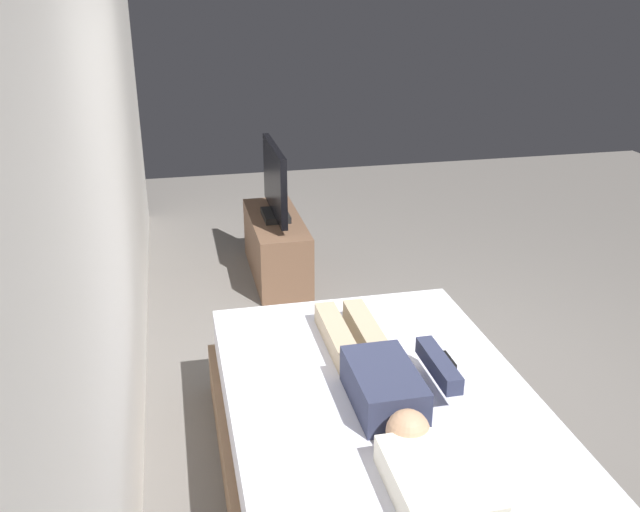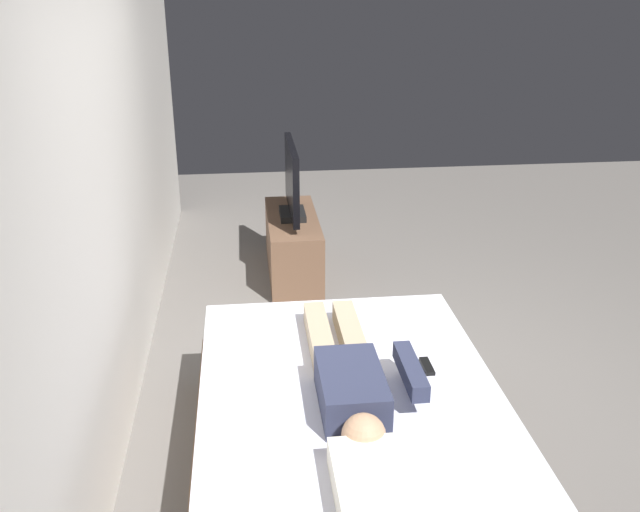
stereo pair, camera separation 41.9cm
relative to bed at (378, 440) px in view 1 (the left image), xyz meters
name	(u,v)px [view 1 (the left image)]	position (x,y,z in m)	size (l,w,h in m)	color
ground_plane	(411,392)	(0.73, -0.43, -0.26)	(10.00, 10.00, 0.00)	slate
back_wall	(110,162)	(1.13, 1.17, 1.14)	(6.40, 0.10, 2.80)	silver
bed	(378,440)	(0.00, 0.00, 0.00)	(2.05, 1.47, 0.54)	brown
pillow	(437,482)	(-0.70, 0.00, 0.34)	(0.48, 0.34, 0.12)	silver
person	(378,373)	(0.03, 0.00, 0.36)	(1.26, 0.46, 0.18)	#2D334C
remote	(447,360)	(0.18, -0.40, 0.29)	(0.15, 0.04, 0.02)	black
tv_stand	(276,247)	(2.59, 0.08, -0.01)	(1.10, 0.40, 0.50)	brown
tv	(275,184)	(2.59, 0.08, 0.52)	(0.88, 0.20, 0.59)	black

